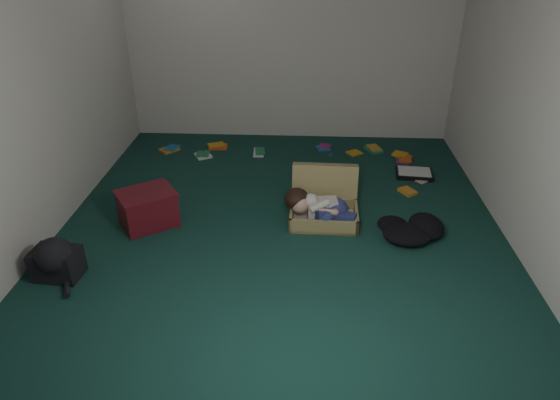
{
  "coord_description": "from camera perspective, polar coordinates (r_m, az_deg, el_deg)",
  "views": [
    {
      "loc": [
        0.2,
        -3.9,
        2.42
      ],
      "look_at": [
        0.0,
        -0.15,
        0.35
      ],
      "focal_mm": 32.0,
      "sensor_mm": 36.0,
      "label": 1
    }
  ],
  "objects": [
    {
      "name": "wall_left",
      "position": [
        4.62,
        -26.12,
        11.94
      ],
      "size": [
        0.0,
        4.5,
        4.5
      ],
      "primitive_type": "plane",
      "rotation": [
        1.57,
        0.0,
        1.57
      ],
      "color": "silver",
      "rests_on": "ground"
    },
    {
      "name": "wall_right",
      "position": [
        4.44,
        27.37,
        11.08
      ],
      "size": [
        0.0,
        4.5,
        4.5
      ],
      "primitive_type": "plane",
      "rotation": [
        1.57,
        0.0,
        -1.57
      ],
      "color": "silver",
      "rests_on": "ground"
    },
    {
      "name": "person",
      "position": [
        4.55,
        4.53,
        -0.83
      ],
      "size": [
        0.67,
        0.34,
        0.28
      ],
      "rotation": [
        0.0,
        0.0,
        -0.03
      ],
      "color": "silver",
      "rests_on": "suitcase"
    },
    {
      "name": "floor",
      "position": [
        4.6,
        0.1,
        -2.92
      ],
      "size": [
        4.5,
        4.5,
        0.0
      ],
      "primitive_type": "plane",
      "color": "#143A31",
      "rests_on": "ground"
    },
    {
      "name": "wall_back",
      "position": [
        6.26,
        1.22,
        18.52
      ],
      "size": [
        4.5,
        0.0,
        4.5
      ],
      "primitive_type": "plane",
      "rotation": [
        1.57,
        0.0,
        0.0
      ],
      "color": "silver",
      "rests_on": "ground"
    },
    {
      "name": "suitcase",
      "position": [
        4.7,
        5.06,
        -0.34
      ],
      "size": [
        0.64,
        0.63,
        0.46
      ],
      "rotation": [
        0.0,
        0.0,
        -0.03
      ],
      "color": "#9D8F56",
      "rests_on": "floor"
    },
    {
      "name": "backpack",
      "position": [
        4.27,
        -24.16,
        -6.51
      ],
      "size": [
        0.47,
        0.39,
        0.26
      ],
      "primitive_type": null,
      "rotation": [
        0.0,
        0.0,
        -0.08
      ],
      "color": "black",
      "rests_on": "floor"
    },
    {
      "name": "wall_front",
      "position": [
        2.01,
        -3.17,
        -5.11
      ],
      "size": [
        4.5,
        0.0,
        4.5
      ],
      "primitive_type": "plane",
      "rotation": [
        -1.57,
        0.0,
        0.0
      ],
      "color": "silver",
      "rests_on": "ground"
    },
    {
      "name": "maroon_bin",
      "position": [
        4.69,
        -14.87,
        -0.93
      ],
      "size": [
        0.62,
        0.59,
        0.34
      ],
      "rotation": [
        0.0,
        0.0,
        0.6
      ],
      "color": "#5B121B",
      "rests_on": "floor"
    },
    {
      "name": "book_scatter",
      "position": [
        5.95,
        4.44,
        4.84
      ],
      "size": [
        3.12,
        1.35,
        0.02
      ],
      "color": "orange",
      "rests_on": "floor"
    },
    {
      "name": "paper_tray",
      "position": [
        5.7,
        15.08,
        2.96
      ],
      "size": [
        0.41,
        0.33,
        0.05
      ],
      "rotation": [
        0.0,
        0.0,
        -0.1
      ],
      "color": "black",
      "rests_on": "floor"
    },
    {
      "name": "clothing_pile",
      "position": [
        4.55,
        14.75,
        -3.24
      ],
      "size": [
        0.5,
        0.43,
        0.15
      ],
      "primitive_type": null,
      "rotation": [
        0.0,
        0.0,
        -0.12
      ],
      "color": "black",
      "rests_on": "floor"
    }
  ]
}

